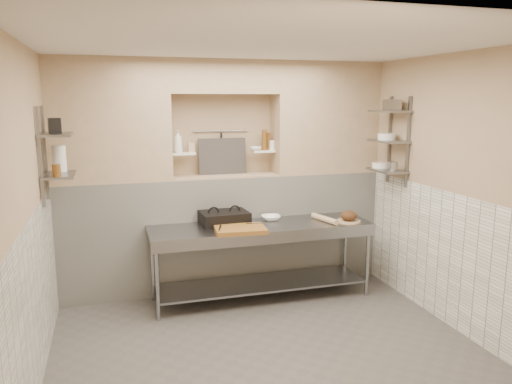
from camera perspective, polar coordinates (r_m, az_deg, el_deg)
name	(u,v)px	position (r m, az deg, el deg)	size (l,w,h in m)	color
floor	(267,353)	(5.01, 1.30, -17.94)	(4.00, 3.90, 0.10)	#544E4A
ceiling	(269,38)	(4.43, 1.46, 17.18)	(4.00, 3.90, 0.10)	silver
wall_left	(20,220)	(4.35, -25.33, -2.95)	(0.10, 3.90, 2.80)	tan
wall_right	(460,193)	(5.48, 22.24, -0.11)	(0.10, 3.90, 2.80)	tan
wall_back	(220,174)	(6.40, -4.13, 2.10)	(4.00, 0.10, 2.80)	tan
wall_front	(385,281)	(2.74, 14.51, -9.84)	(4.00, 0.10, 2.80)	tan
backwall_lower	(225,231)	(6.31, -3.55, -4.53)	(4.00, 0.40, 1.40)	white
alcove_sill	(224,176)	(6.16, -3.63, 1.86)	(1.30, 0.40, 0.02)	tan
backwall_pillar_left	(110,121)	(5.94, -16.38, 7.83)	(1.35, 0.40, 1.40)	tan
backwall_pillar_right	(325,118)	(6.52, 7.85, 8.36)	(1.35, 0.40, 1.40)	tan
backwall_header	(223,77)	(6.10, -3.76, 12.99)	(1.30, 0.40, 0.40)	tan
wainscot_left	(36,303)	(4.54, -23.86, -11.54)	(0.02, 3.90, 1.40)	white
wainscot_right	(450,259)	(5.60, 21.26, -7.19)	(0.02, 3.90, 1.40)	white
alcove_shelf_left	(183,154)	(6.03, -8.30, 4.37)	(0.28, 0.16, 0.03)	white
alcove_shelf_right	(263,151)	(6.25, 0.83, 4.69)	(0.28, 0.16, 0.03)	white
utensil_rail	(221,131)	(6.27, -4.04, 6.97)	(0.02, 0.02, 0.70)	gray
hanging_steel	(221,145)	(6.26, -3.98, 5.41)	(0.02, 0.02, 0.30)	black
splash_panel	(222,156)	(6.23, -3.86, 4.09)	(0.60, 0.02, 0.45)	#383330
shelf_rail_left_a	(45,153)	(5.50, -22.97, 4.10)	(0.03, 0.03, 0.95)	slate
shelf_rail_left_b	(40,158)	(5.10, -23.45, 3.62)	(0.03, 0.03, 0.95)	slate
wall_shelf_left_lower	(59,175)	(5.31, -21.60, 1.82)	(0.30, 0.50, 0.03)	slate
wall_shelf_left_upper	(56,135)	(5.27, -21.90, 6.11)	(0.30, 0.50, 0.03)	slate
shelf_rail_right_a	(389,140)	(6.39, 15.00, 5.81)	(0.03, 0.03, 1.05)	slate
shelf_rail_right_b	(408,142)	(6.06, 16.97, 5.47)	(0.03, 0.03, 1.05)	slate
wall_shelf_right_lower	(387,170)	(6.19, 14.73, 2.42)	(0.30, 0.50, 0.03)	slate
wall_shelf_right_mid	(388,141)	(6.15, 14.89, 5.65)	(0.30, 0.50, 0.03)	slate
wall_shelf_right_upper	(390,111)	(6.14, 15.04, 8.90)	(0.30, 0.50, 0.03)	slate
prep_table	(262,246)	(5.87, 0.66, -6.24)	(2.60, 0.70, 0.90)	gray
panini_press	(224,218)	(5.84, -3.65, -2.97)	(0.57, 0.43, 0.15)	black
cutting_board	(240,229)	(5.52, -1.80, -4.30)	(0.55, 0.39, 0.05)	brown
knife_blade	(259,223)	(5.68, 0.29, -3.62)	(0.28, 0.03, 0.01)	gray
tongs	(220,228)	(5.46, -4.15, -4.16)	(0.02, 0.02, 0.23)	gray
mixing_bowl	(271,218)	(6.03, 1.72, -2.97)	(0.23, 0.23, 0.06)	white
rolling_pin	(325,219)	(6.02, 7.84, -3.06)	(0.07, 0.07, 0.44)	beige
bread_board	(349,221)	(6.05, 10.54, -3.30)	(0.28, 0.28, 0.02)	beige
bread_loaf	(349,216)	(6.04, 10.56, -2.67)	(0.20, 0.20, 0.12)	#4C2D19
bottle_soap	(178,141)	(6.00, -8.92, 5.73)	(0.10, 0.10, 0.27)	white
jar_alcove	(191,147)	(6.08, -7.41, 5.09)	(0.08, 0.08, 0.11)	tan
bowl_alcove	(256,149)	(6.20, -0.05, 4.97)	(0.15, 0.15, 0.05)	white
condiment_a	(268,141)	(6.30, 1.39, 5.83)	(0.06, 0.06, 0.22)	brown
condiment_b	(264,140)	(6.24, 0.95, 5.96)	(0.06, 0.06, 0.25)	brown
condiment_c	(272,145)	(6.28, 1.86, 5.38)	(0.07, 0.07, 0.12)	white
jug_left	(59,158)	(5.46, -21.56, 3.59)	(0.13, 0.13, 0.27)	white
jar_left	(57,170)	(5.11, -21.84, 2.30)	(0.08, 0.08, 0.12)	brown
box_left_upper	(55,126)	(5.20, -22.02, 7.03)	(0.11, 0.11, 0.15)	black
bowl_right	(381,165)	(6.31, 14.06, 3.01)	(0.21, 0.21, 0.06)	white
canister_right	(393,166)	(6.07, 15.42, 2.85)	(0.10, 0.10, 0.10)	gray
bowl_right_mid	(387,137)	(6.19, 14.70, 6.16)	(0.21, 0.21, 0.08)	white
basket_right	(392,105)	(6.10, 15.27, 9.59)	(0.16, 0.20, 0.12)	gray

